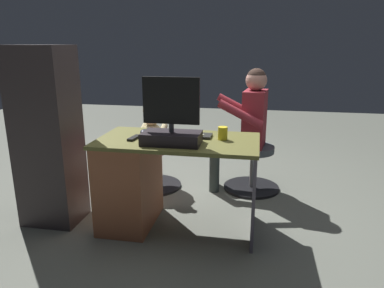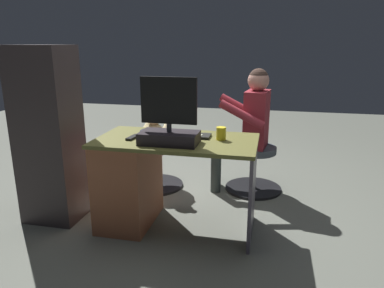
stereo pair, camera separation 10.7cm
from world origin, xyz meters
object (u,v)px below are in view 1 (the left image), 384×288
desk (141,178)px  computer_mouse (144,132)px  keyboard (184,135)px  teddy_bear (153,128)px  visitor_chair (252,166)px  person (246,120)px  cup (223,133)px  office_chair_teddy (153,164)px  tv_remote (134,138)px  monitor (171,127)px

desk → computer_mouse: (-0.01, -0.11, 0.35)m
keyboard → teddy_bear: size_ratio=1.14×
computer_mouse → teddy_bear: teddy_bear is taller
computer_mouse → teddy_bear: 0.70m
visitor_chair → person: person is taller
cup → office_chair_teddy: cup is taller
tv_remote → person: person is taller
tv_remote → visitor_chair: size_ratio=0.27×
computer_mouse → person: person is taller
person → visitor_chair: bearing=-172.8°
monitor → office_chair_teddy: (0.42, -0.90, -0.60)m
computer_mouse → cup: bearing=174.3°
keyboard → visitor_chair: keyboard is taller
monitor → office_chair_teddy: monitor is taller
cup → tv_remote: (0.65, 0.11, -0.04)m
person → office_chair_teddy: bearing=7.2°
tv_remote → office_chair_teddy: bearing=-75.4°
desk → monitor: size_ratio=2.55×
keyboard → office_chair_teddy: bearing=-55.6°
keyboard → office_chair_teddy: size_ratio=0.76×
cup → monitor: bearing=28.1°
computer_mouse → monitor: bearing=138.8°
office_chair_teddy → person: size_ratio=0.47×
teddy_bear → visitor_chair: 1.06m
monitor → desk: bearing=-24.9°
office_chair_teddy → cup: bearing=136.7°
tv_remote → office_chair_teddy: size_ratio=0.27×
monitor → computer_mouse: monitor is taller
monitor → cup: (-0.35, -0.18, -0.08)m
tv_remote → desk: bearing=-100.7°
desk → teddy_bear: bearing=-80.7°
computer_mouse → person: bearing=-134.9°
monitor → tv_remote: (0.31, -0.08, -0.12)m
desk → cup: (-0.64, -0.05, 0.38)m
cup → visitor_chair: size_ratio=0.17×
desk → keyboard: size_ratio=2.87×
office_chair_teddy → monitor: bearing=114.8°
computer_mouse → visitor_chair: (-0.85, -0.78, -0.50)m
person → monitor: bearing=64.5°
computer_mouse → office_chair_teddy: computer_mouse is taller
monitor → office_chair_teddy: 1.16m
teddy_bear → cup: bearing=136.2°
office_chair_teddy → teddy_bear: size_ratio=1.51×
desk → tv_remote: (0.02, 0.06, 0.34)m
keyboard → visitor_chair: bearing=-122.9°
tv_remote → person: (-0.79, -0.94, -0.03)m
monitor → cup: monitor is taller
cup → visitor_chair: (-0.22, -0.84, -0.53)m
monitor → computer_mouse: (0.28, -0.25, -0.11)m
computer_mouse → visitor_chair: computer_mouse is taller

